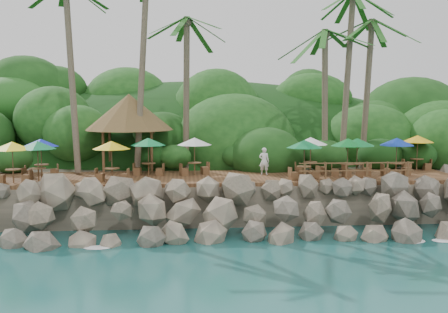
{
  "coord_description": "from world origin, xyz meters",
  "views": [
    {
      "loc": [
        -2.35,
        -23.03,
        6.44
      ],
      "look_at": [
        0.0,
        6.0,
        3.4
      ],
      "focal_mm": 42.45,
      "sensor_mm": 36.0,
      "label": 1
    }
  ],
  "objects": [
    {
      "name": "foam_line",
      "position": [
        0.0,
        0.3,
        0.03
      ],
      "size": [
        25.2,
        0.8,
        0.06
      ],
      "color": "white",
      "rests_on": "ground"
    },
    {
      "name": "jungle_hill",
      "position": [
        0.0,
        23.5,
        0.0
      ],
      "size": [
        44.8,
        28.0,
        15.4
      ],
      "primitive_type": "ellipsoid",
      "color": "#143811",
      "rests_on": "ground"
    },
    {
      "name": "terrace",
      "position": [
        0.0,
        6.0,
        2.2
      ],
      "size": [
        26.0,
        5.0,
        0.2
      ],
      "primitive_type": "cube",
      "color": "brown",
      "rests_on": "land_base"
    },
    {
      "name": "railing",
      "position": [
        6.75,
        3.65,
        2.91
      ],
      "size": [
        6.1,
        0.1,
        1.0
      ],
      "color": "brown",
      "rests_on": "terrace"
    },
    {
      "name": "land_base",
      "position": [
        0.0,
        16.0,
        1.05
      ],
      "size": [
        32.0,
        25.2,
        2.1
      ],
      "primitive_type": "cube",
      "color": "gray",
      "rests_on": "ground"
    },
    {
      "name": "jungle_foliage",
      "position": [
        0.0,
        15.0,
        0.0
      ],
      "size": [
        44.0,
        16.0,
        12.0
      ],
      "primitive_type": null,
      "color": "#143811",
      "rests_on": "ground"
    },
    {
      "name": "ground",
      "position": [
        0.0,
        0.0,
        0.0
      ],
      "size": [
        140.0,
        140.0,
        0.0
      ],
      "primitive_type": "plane",
      "color": "#19514F",
      "rests_on": "ground"
    },
    {
      "name": "seawall",
      "position": [
        0.0,
        2.0,
        1.15
      ],
      "size": [
        29.0,
        4.0,
        2.3
      ],
      "primitive_type": null,
      "color": "gray",
      "rests_on": "ground"
    },
    {
      "name": "waiter",
      "position": [
        2.29,
        6.31,
        3.08
      ],
      "size": [
        0.65,
        0.52,
        1.56
      ],
      "primitive_type": "imported",
      "rotation": [
        0.0,
        0.0,
        2.85
      ],
      "color": "white",
      "rests_on": "terrace"
    },
    {
      "name": "dining_clusters",
      "position": [
        0.19,
        5.64,
        4.06
      ],
      "size": [
        24.64,
        5.15,
        2.12
      ],
      "color": "brown",
      "rests_on": "terrace"
    },
    {
      "name": "palms",
      "position": [
        1.31,
        8.69,
        12.28
      ],
      "size": [
        23.66,
        6.58,
        13.51
      ],
      "color": "brown",
      "rests_on": "ground"
    },
    {
      "name": "palapa",
      "position": [
        -5.5,
        9.58,
        5.79
      ],
      "size": [
        5.35,
        5.35,
        4.6
      ],
      "color": "brown",
      "rests_on": "ground"
    }
  ]
}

